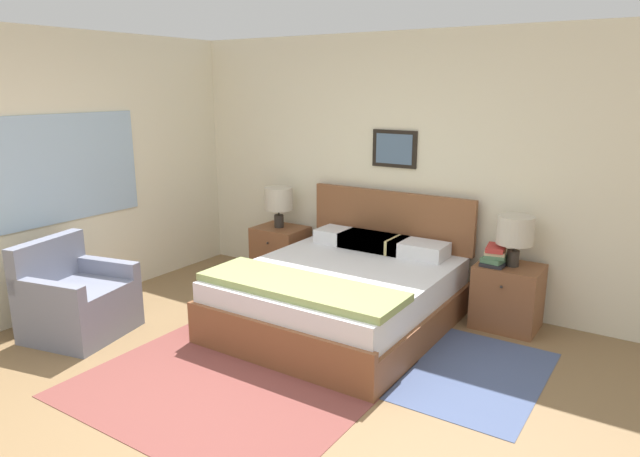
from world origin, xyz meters
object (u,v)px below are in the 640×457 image
(bed, at_px, (342,292))
(nightstand_near_window, at_px, (281,252))
(nightstand_by_door, at_px, (507,296))
(armchair, at_px, (76,302))
(table_lamp_by_door, at_px, (515,232))
(table_lamp_near_window, at_px, (279,200))

(bed, height_order, nightstand_near_window, bed)
(bed, relative_size, nightstand_by_door, 3.49)
(armchair, bearing_deg, bed, 115.99)
(armchair, relative_size, nightstand_near_window, 1.56)
(table_lamp_by_door, bearing_deg, table_lamp_near_window, 180.00)
(nightstand_near_window, height_order, table_lamp_by_door, table_lamp_by_door)
(armchair, relative_size, table_lamp_near_window, 2.00)
(armchair, xyz_separation_m, table_lamp_near_window, (0.55, 2.17, 0.59))
(table_lamp_near_window, relative_size, table_lamp_by_door, 1.00)
(nightstand_by_door, distance_m, table_lamp_near_window, 2.59)
(armchair, distance_m, table_lamp_near_window, 2.31)
(nightstand_near_window, xyz_separation_m, table_lamp_near_window, (-0.01, -0.00, 0.59))
(bed, bearing_deg, table_lamp_by_door, 30.32)
(bed, height_order, armchair, bed)
(bed, height_order, table_lamp_by_door, bed)
(bed, xyz_separation_m, armchair, (-1.81, -1.43, -0.01))
(armchair, height_order, table_lamp_near_window, table_lamp_near_window)
(armchair, distance_m, nightstand_by_door, 3.76)
(nightstand_by_door, bearing_deg, bed, -149.26)
(nightstand_near_window, bearing_deg, table_lamp_near_window, -173.59)
(nightstand_by_door, distance_m, table_lamp_by_door, 0.59)
(armchair, xyz_separation_m, nightstand_by_door, (3.07, 2.17, -0.00))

